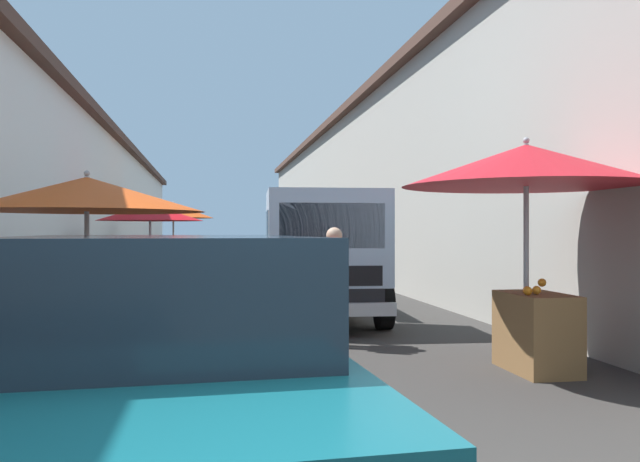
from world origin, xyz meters
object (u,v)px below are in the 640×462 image
Objects in this scene: delivery_truck at (321,259)px; fruit_stall_mid_lane at (528,188)px; vendor_by_crates at (334,279)px; plastic_stool at (181,292)px; fruit_stall_far_left at (173,219)px; parked_scooter at (335,273)px; fruit_stall_near_right at (89,211)px; hatchback_car at (161,369)px; fruit_stall_far_right at (149,223)px.

fruit_stall_mid_lane is at bearing -158.71° from delivery_truck.
fruit_stall_mid_lane is 2.73m from vendor_by_crates.
fruit_stall_mid_lane reaches higher than plastic_stool.
parked_scooter is at bearing -142.91° from fruit_stall_far_left.
fruit_stall_mid_lane is at bearing -178.29° from parked_scooter.
parked_scooter reaches higher than plastic_stool.
vendor_by_crates reaches higher than plastic_stool.
fruit_stall_mid_lane is 1.03× the size of fruit_stall_far_left.
fruit_stall_near_right reaches higher than parked_scooter.
vendor_by_crates is (-12.98, -2.73, -1.01)m from fruit_stall_far_left.
vendor_by_crates is (-2.07, 0.18, -0.17)m from delivery_truck.
delivery_truck is (6.69, -2.01, 0.30)m from hatchback_car.
fruit_stall_near_right is at bearing 126.81° from delivery_truck.
hatchback_car is at bearing -177.08° from fruit_stall_far_left.
parked_scooter is at bearing 1.71° from fruit_stall_mid_lane.
fruit_stall_mid_lane is 0.96× the size of fruit_stall_near_right.
fruit_stall_far_right is 3.10m from plastic_stool.
fruit_stall_far_left is 11.32m from delivery_truck.
fruit_stall_mid_lane is 7.57m from plastic_stool.
parked_scooter is (12.10, -3.26, -0.29)m from hatchback_car.
delivery_truck is at bearing -165.08° from fruit_stall_far_left.
vendor_by_crates is 4.99m from plastic_stool.
fruit_stall_far_right is at bearing 27.42° from fruit_stall_mid_lane.
fruit_stall_far_right reaches higher than parked_scooter.
delivery_truck is (-5.07, -3.14, -0.63)m from fruit_stall_far_right.
fruit_stall_mid_lane reaches higher than hatchback_car.
delivery_truck reaches higher than hatchback_car.
vendor_by_crates reaches higher than parked_scooter.
fruit_stall_near_right is 3.99m from delivery_truck.
parked_scooter is at bearing -10.82° from vendor_by_crates.
hatchback_car is at bearing 158.41° from vendor_by_crates.
hatchback_car is 4.97m from vendor_by_crates.
hatchback_car is 9.20× the size of plastic_stool.
plastic_stool is (-3.00, 3.54, -0.12)m from parked_scooter.
fruit_stall_far_left is 13.30m from vendor_by_crates.
delivery_truck is 3.28× the size of vendor_by_crates.
fruit_stall_far_left reaches higher than vendor_by_crates.
fruit_stall_near_right reaches higher than fruit_stall_far_right.
parked_scooter is (-5.50, -4.16, -1.43)m from fruit_stall_far_left.
parked_scooter is (7.76, -4.39, -1.27)m from fruit_stall_near_right.
plastic_stool is at bearing 31.11° from fruit_stall_mid_lane.
fruit_stall_far_left is at bearing 4.13° from plastic_stool.
fruit_stall_far_left reaches higher than plastic_stool.
fruit_stall_far_right is at bearing 177.74° from fruit_stall_far_left.
hatchback_car is at bearing 163.28° from delivery_truck.
delivery_truck reaches higher than parked_scooter.
fruit_stall_mid_lane is at bearing -148.89° from plastic_stool.
fruit_stall_far_right reaches higher than delivery_truck.
fruit_stall_far_right is 0.88× the size of fruit_stall_near_right.
fruit_stall_far_left is at bearing -1.02° from fruit_stall_near_right.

